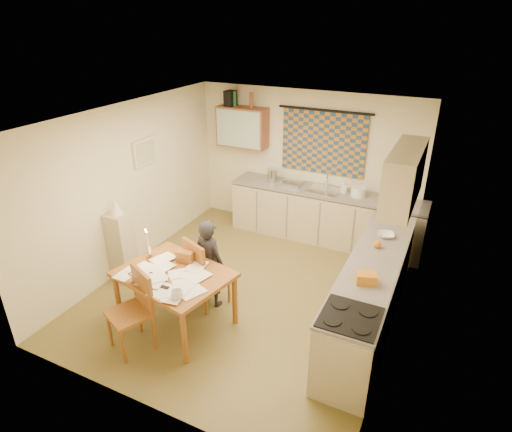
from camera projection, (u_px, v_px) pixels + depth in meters
The scene contains 44 objects.
floor at pixel (249, 290), 6.19m from camera, with size 4.00×4.50×0.02m, color brown.
ceiling at pixel (247, 116), 5.11m from camera, with size 4.00×4.50×0.02m, color white.
wall_back at pixel (306, 163), 7.48m from camera, with size 4.00×0.02×2.50m, color beige.
wall_front at pixel (134, 307), 3.81m from camera, with size 4.00×0.02×2.50m, color beige.
wall_left at pixel (129, 187), 6.44m from camera, with size 0.02×4.50×2.50m, color beige.
wall_right at pixel (405, 244), 4.86m from camera, with size 0.02×4.50×2.50m, color beige.
window_blind at pixel (323, 143), 7.16m from camera, with size 1.45×0.03×1.05m, color navy.
curtain_rod at pixel (325, 110), 6.91m from camera, with size 0.04×0.04×1.60m, color black.
wall_cabinet at pixel (243, 127), 7.55m from camera, with size 0.90×0.34×0.70m, color brown.
wall_cabinet_glass at pixel (238, 129), 7.41m from camera, with size 0.84×0.02×0.64m, color #99B2A5.
upper_cabinet_right at pixel (404, 177), 5.12m from camera, with size 0.34×1.30×0.70m, color tan.
framed_print at pixel (145, 152), 6.55m from camera, with size 0.04×0.50×0.40m, color beige.
print_canvas at pixel (146, 152), 6.54m from camera, with size 0.01×0.42×0.32m, color beige.
counter_back at pixel (324, 216), 7.38m from camera, with size 3.30×0.62×0.92m.
counter_right at pixel (371, 293), 5.35m from camera, with size 0.62×2.95×0.92m.
stove at pixel (346, 353), 4.39m from camera, with size 0.60×0.60×0.93m.
sink at pixel (324, 193), 7.21m from camera, with size 0.55×0.45×0.10m, color silver.
tap at pixel (327, 179), 7.29m from camera, with size 0.03×0.03×0.28m, color silver.
dish_rack at pixel (292, 183), 7.41m from camera, with size 0.35×0.30×0.06m, color silver.
kettle at pixel (273, 175), 7.52m from camera, with size 0.18×0.18×0.24m, color silver.
mixing_bowl at pixel (359, 192), 6.94m from camera, with size 0.24×0.24×0.16m, color white.
soap_bottle at pixel (344, 187), 7.07m from camera, with size 0.12×0.12×0.21m, color white.
bowl at pixel (386, 235), 5.69m from camera, with size 0.27×0.27×0.05m, color white.
orange_bag at pixel (366, 278), 4.71m from camera, with size 0.22×0.16×0.12m, color orange.
fruit_orange at pixel (377, 244), 5.43m from camera, with size 0.10×0.10×0.10m, color orange.
speaker at pixel (230, 98), 7.44m from camera, with size 0.16×0.20×0.26m, color black.
bottle_green at pixel (234, 99), 7.41m from camera, with size 0.07×0.07×0.26m, color #195926.
bottle_brown at pixel (251, 100), 7.28m from camera, with size 0.07×0.07×0.26m, color brown.
dining_table at pixel (176, 298), 5.39m from camera, with size 1.49×1.24×0.75m.
chair_far at pixel (208, 283), 5.79m from camera, with size 0.59×0.59×1.00m.
chair_near at pixel (133, 325), 5.02m from camera, with size 0.59×0.59×0.99m.
person at pixel (210, 263), 5.67m from camera, with size 0.51×0.39×1.25m, color black.
shelf_stand at pixel (121, 246), 6.28m from camera, with size 0.32×0.30×1.05m, color tan.
lampshade at pixel (115, 207), 6.01m from camera, with size 0.20×0.20×0.22m, color beige.
letter_rack at pixel (185, 257), 5.41m from camera, with size 0.22×0.10×0.16m, color brown.
mug at pixel (177, 295), 4.73m from camera, with size 0.15×0.15×0.11m, color white.
magazine at pixel (135, 269), 5.28m from camera, with size 0.19×0.25×0.02m, color maroon.
book at pixel (146, 264), 5.39m from camera, with size 0.21×0.26×0.02m, color orange.
orange_box at pixel (138, 273), 5.18m from camera, with size 0.12×0.08×0.04m, color orange.
eyeglasses at pixel (164, 287), 4.94m from camera, with size 0.13×0.04×0.02m, color black.
candle_holder at pixel (149, 251), 5.52m from camera, with size 0.06×0.06×0.18m, color silver.
candle at pixel (147, 240), 5.39m from camera, with size 0.02×0.02×0.22m, color white.
candle_flame at pixel (145, 230), 5.36m from camera, with size 0.02×0.02×0.02m, color #FFCC66.
papers at pixel (169, 277), 5.12m from camera, with size 1.19×0.94×0.03m.
Camera 1 is at (2.33, -4.57, 3.63)m, focal length 30.00 mm.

